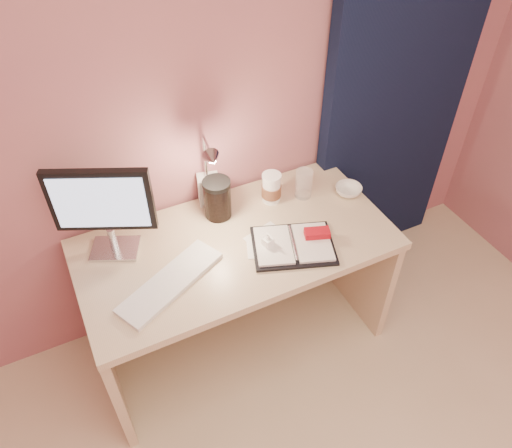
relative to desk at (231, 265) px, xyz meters
name	(u,v)px	position (x,y,z in m)	size (l,w,h in m)	color
room	(385,82)	(0.95, 0.24, 0.63)	(3.50, 3.50, 3.50)	#C6B28E
desk	(231,265)	(0.00, 0.00, 0.00)	(1.40, 0.70, 0.73)	#C8AB8D
monitor	(103,205)	(-0.49, 0.11, 0.49)	(0.39, 0.22, 0.44)	silver
keyboard	(171,282)	(-0.34, -0.18, 0.24)	(0.49, 0.14, 0.02)	silver
planner	(295,244)	(0.22, -0.21, 0.24)	(0.42, 0.37, 0.06)	black
paper_a	(269,240)	(0.14, -0.13, 0.23)	(0.17, 0.17, 0.00)	white
paper_b	(263,246)	(0.09, -0.15, 0.23)	(0.14, 0.14, 0.00)	white
coffee_cup	(271,189)	(0.27, 0.11, 0.30)	(0.09, 0.09, 0.15)	white
clear_cup	(304,184)	(0.43, 0.08, 0.30)	(0.08, 0.08, 0.15)	white
bowl	(348,190)	(0.63, -0.01, 0.25)	(0.13, 0.13, 0.04)	silver
lotion_bottle	(268,241)	(0.11, -0.17, 0.27)	(0.04, 0.04, 0.09)	white
dark_jar	(218,200)	(0.00, 0.13, 0.31)	(0.12, 0.12, 0.18)	black
product_box	(209,189)	(0.00, 0.23, 0.30)	(0.10, 0.08, 0.15)	silver
desk_lamp	(217,171)	(0.01, 0.13, 0.48)	(0.12, 0.25, 0.41)	silver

